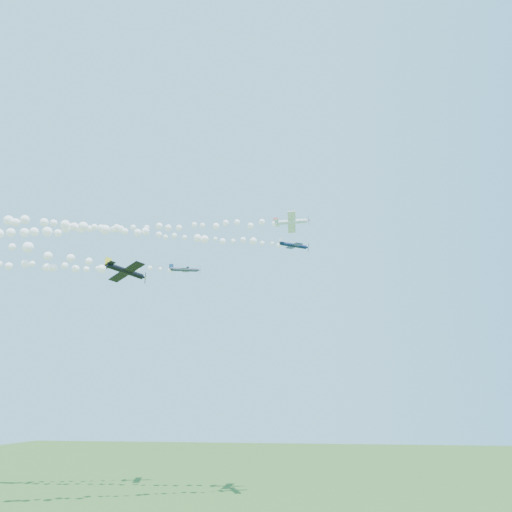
# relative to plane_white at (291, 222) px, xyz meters

# --- Properties ---
(ground) EXTENTS (260.00, 260.00, 0.00)m
(ground) POSITION_rel_plane_white_xyz_m (-9.34, 6.56, -53.64)
(ground) COLOR #294C1C
(ground) RESTS_ON ground
(plane_white) EXTENTS (7.78, 7.98, 2.15)m
(plane_white) POSITION_rel_plane_white_xyz_m (0.00, 0.00, 0.00)
(plane_white) COLOR white
(smoke_trail_white) EXTENTS (81.19, 7.15, 3.20)m
(smoke_trail_white) POSITION_rel_plane_white_xyz_m (-42.88, -2.37, -0.31)
(smoke_trail_white) COLOR white
(plane_navy) EXTENTS (6.50, 6.86, 2.40)m
(plane_navy) POSITION_rel_plane_white_xyz_m (0.45, -2.35, -6.24)
(plane_navy) COLOR #0D1939
(smoke_trail_navy) EXTENTS (65.17, 27.93, 2.64)m
(smoke_trail_navy) POSITION_rel_plane_white_xyz_m (-33.88, -16.30, -6.43)
(smoke_trail_navy) COLOR white
(plane_grey) EXTENTS (7.36, 7.72, 2.17)m
(plane_grey) POSITION_rel_plane_white_xyz_m (-25.27, 7.94, -7.09)
(plane_grey) COLOR #373D50
(plane_black) EXTENTS (6.52, 6.13, 2.57)m
(plane_black) POSITION_rel_plane_white_xyz_m (-22.17, -28.88, -18.98)
(plane_black) COLOR black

